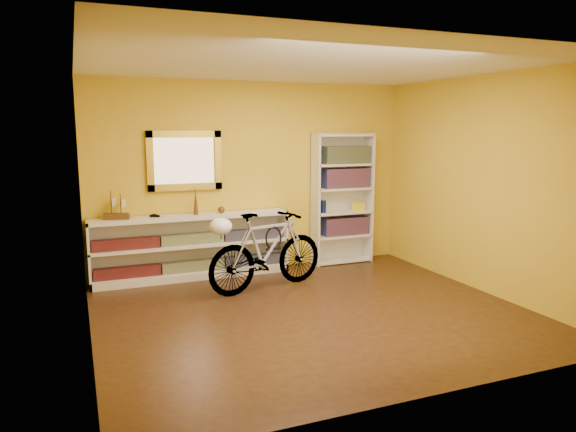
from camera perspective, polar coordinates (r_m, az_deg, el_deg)
name	(u,v)px	position (r m, az deg, el deg)	size (l,w,h in m)	color
floor	(312,313)	(5.87, 2.60, -10.29)	(4.50, 4.00, 0.01)	black
ceiling	(314,64)	(5.56, 2.80, 15.93)	(4.50, 4.00, 0.01)	silver
back_wall	(253,177)	(7.43, -3.78, 4.18)	(4.50, 0.01, 2.60)	gold
left_wall	(82,204)	(5.07, -21.17, 1.16)	(0.01, 4.00, 2.60)	gold
right_wall	(484,185)	(6.82, 20.22, 3.17)	(0.01, 4.00, 2.60)	gold
gilt_mirror	(185,161)	(7.13, -11.00, 5.83)	(0.98, 0.06, 0.78)	olive
wall_socket	(312,246)	(7.90, 2.58, -3.21)	(0.09, 0.01, 0.09)	silver
console_unit	(192,247)	(7.15, -10.21, -3.25)	(2.60, 0.35, 0.85)	silver
cd_row_lower	(193,266)	(7.19, -10.12, -5.27)	(2.50, 0.13, 0.14)	black
cd_row_upper	(192,239)	(7.10, -10.20, -2.42)	(2.50, 0.13, 0.14)	navy
model_ship	(116,205)	(6.92, -17.95, 1.13)	(0.31, 0.11, 0.36)	#432B12
toy_car	(155,217)	(6.99, -14.06, -0.11)	(0.00, 0.00, 0.00)	black
bronze_ornament	(196,200)	(7.05, -9.87, 1.65)	(0.06, 0.06, 0.38)	brown
decorative_orb	(221,210)	(7.15, -7.15, 0.67)	(0.09, 0.09, 0.09)	brown
bookcase	(342,199)	(7.83, 5.82, 1.84)	(0.90, 0.30, 1.90)	silver
book_row_a	(345,226)	(7.91, 6.09, -1.05)	(0.70, 0.22, 0.26)	maroon
book_row_b	(346,178)	(7.82, 6.18, 4.08)	(0.70, 0.22, 0.28)	maroon
book_row_c	(346,155)	(7.79, 6.23, 6.53)	(0.70, 0.22, 0.25)	#163C4E
travel_mug	(323,207)	(7.68, 3.80, 1.02)	(0.08, 0.08, 0.18)	#152796
red_tin	(329,158)	(7.71, 4.46, 6.24)	(0.13, 0.13, 0.17)	maroon
yellow_bag	(358,207)	(7.93, 7.54, 1.01)	(0.16, 0.11, 0.12)	yellow
bicycle	(267,251)	(6.54, -2.26, -3.73)	(1.66, 0.43, 0.98)	silver
helmet	(221,226)	(6.14, -7.21, -1.12)	(0.26, 0.25, 0.20)	white
u_lock	(274,238)	(6.56, -1.56, -2.37)	(0.22, 0.22, 0.02)	black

